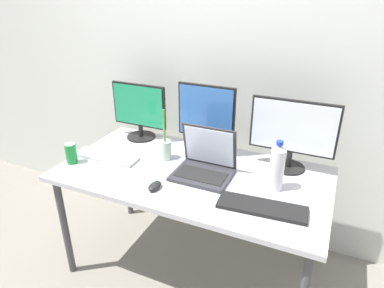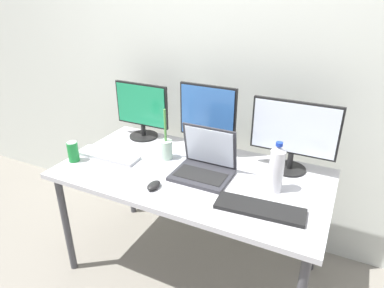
{
  "view_description": "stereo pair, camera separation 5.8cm",
  "coord_description": "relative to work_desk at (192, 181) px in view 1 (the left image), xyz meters",
  "views": [
    {
      "loc": [
        0.71,
        -1.58,
        1.74
      ],
      "look_at": [
        0.0,
        0.0,
        0.92
      ],
      "focal_mm": 32.0,
      "sensor_mm": 36.0,
      "label": 1
    },
    {
      "loc": [
        0.76,
        -1.56,
        1.74
      ],
      "look_at": [
        0.0,
        0.0,
        0.92
      ],
      "focal_mm": 32.0,
      "sensor_mm": 36.0,
      "label": 2
    }
  ],
  "objects": [
    {
      "name": "ground_plane",
      "position": [
        0.0,
        0.0,
        -0.68
      ],
      "size": [
        16.0,
        16.0,
        0.0
      ],
      "primitive_type": "plane",
      "color": "gray"
    },
    {
      "name": "wall_back",
      "position": [
        0.0,
        0.59,
        0.62
      ],
      "size": [
        7.0,
        0.08,
        2.6
      ],
      "primitive_type": "cube",
      "color": "silver",
      "rests_on": "ground"
    },
    {
      "name": "work_desk",
      "position": [
        0.0,
        0.0,
        0.0
      ],
      "size": [
        1.55,
        0.81,
        0.74
      ],
      "color": "#424247",
      "rests_on": "ground"
    },
    {
      "name": "monitor_left",
      "position": [
        -0.53,
        0.3,
        0.27
      ],
      "size": [
        0.4,
        0.2,
        0.39
      ],
      "color": "black",
      "rests_on": "work_desk"
    },
    {
      "name": "monitor_center",
      "position": [
        -0.03,
        0.28,
        0.3
      ],
      "size": [
        0.37,
        0.19,
        0.45
      ],
      "color": "black",
      "rests_on": "work_desk"
    },
    {
      "name": "monitor_right",
      "position": [
        0.5,
        0.27,
        0.3
      ],
      "size": [
        0.49,
        0.19,
        0.42
      ],
      "color": "black",
      "rests_on": "work_desk"
    },
    {
      "name": "laptop_silver",
      "position": [
        0.07,
        0.02,
        0.12
      ],
      "size": [
        0.32,
        0.26,
        0.28
      ],
      "color": "#2D2D33",
      "rests_on": "work_desk"
    },
    {
      "name": "keyboard_main",
      "position": [
        0.46,
        -0.19,
        0.07
      ],
      "size": [
        0.44,
        0.17,
        0.02
      ],
      "primitive_type": "cube",
      "rotation": [
        0.0,
        0.0,
        0.08
      ],
      "color": "black",
      "rests_on": "work_desk"
    },
    {
      "name": "keyboard_aux",
      "position": [
        -0.56,
        -0.06,
        0.07
      ],
      "size": [
        0.42,
        0.13,
        0.02
      ],
      "primitive_type": "cube",
      "rotation": [
        0.0,
        0.0,
        0.02
      ],
      "color": "#B2B2B7",
      "rests_on": "work_desk"
    },
    {
      "name": "mouse_by_keyboard",
      "position": [
        -0.11,
        -0.25,
        0.08
      ],
      "size": [
        0.06,
        0.1,
        0.03
      ],
      "primitive_type": "ellipsoid",
      "rotation": [
        0.0,
        0.0,
        -0.02
      ],
      "color": "black",
      "rests_on": "work_desk"
    },
    {
      "name": "water_bottle",
      "position": [
        0.48,
        0.02,
        0.19
      ],
      "size": [
        0.08,
        0.08,
        0.28
      ],
      "color": "silver",
      "rests_on": "work_desk"
    },
    {
      "name": "soda_can_near_keyboard",
      "position": [
        -0.72,
        -0.2,
        0.12
      ],
      "size": [
        0.07,
        0.07,
        0.13
      ],
      "color": "#197F33",
      "rests_on": "work_desk"
    },
    {
      "name": "bamboo_vase",
      "position": [
        -0.22,
        0.09,
        0.13
      ],
      "size": [
        0.08,
        0.08,
        0.32
      ],
      "color": "#B2D1B7",
      "rests_on": "work_desk"
    }
  ]
}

